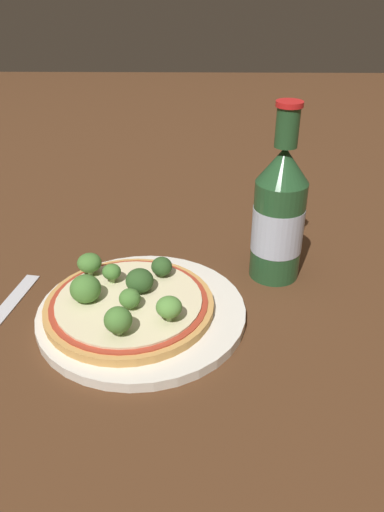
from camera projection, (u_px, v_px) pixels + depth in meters
ground_plane at (150, 314)px, 0.59m from camera, size 3.00×3.00×0.00m
plate at (142, 313)px, 0.58m from camera, size 0.24×0.24×0.01m
pizza at (129, 304)px, 0.57m from camera, size 0.19×0.19×0.01m
broccoli_floret_0 at (118, 320)px, 0.51m from camera, size 0.03×0.03×0.03m
broccoli_floret_1 at (140, 281)px, 0.58m from camera, size 0.03×0.03×0.03m
broccoli_floret_2 at (169, 307)px, 0.53m from camera, size 0.03×0.03×0.03m
broccoli_floret_3 at (86, 289)px, 0.56m from camera, size 0.04×0.04×0.03m
broccoli_floret_4 at (162, 266)px, 0.61m from camera, size 0.03×0.03×0.03m
broccoli_floret_5 at (112, 272)px, 0.59m from camera, size 0.02×0.02×0.02m
broccoli_floret_6 at (89, 263)px, 0.61m from camera, size 0.03×0.03×0.03m
broccoli_floret_7 at (130, 299)px, 0.55m from camera, size 0.02×0.02×0.02m
beer_bottle at (279, 215)px, 0.62m from camera, size 0.07×0.07×0.23m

